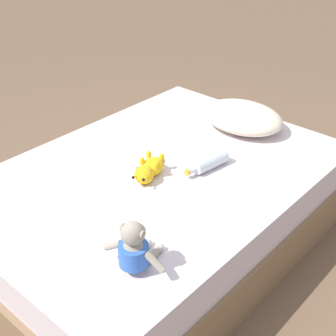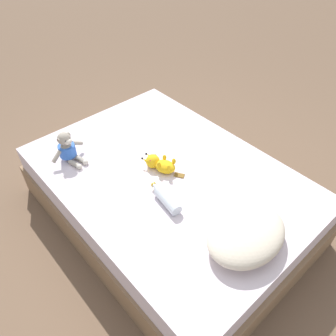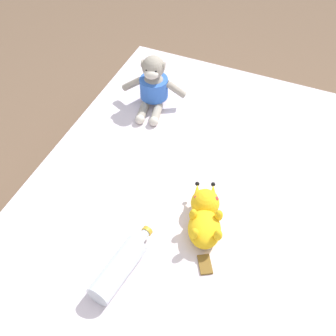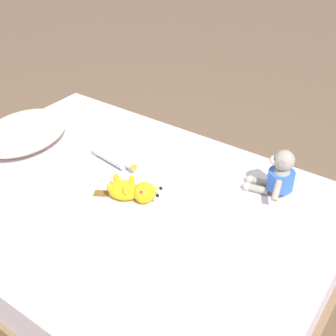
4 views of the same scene
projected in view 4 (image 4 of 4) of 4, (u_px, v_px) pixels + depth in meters
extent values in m
plane|color=brown|center=(125.00, 264.00, 2.29)|extent=(16.00, 16.00, 0.00)
cube|color=#846647|center=(123.00, 246.00, 2.21)|extent=(1.44, 2.03, 0.27)
cube|color=silver|center=(120.00, 211.00, 2.08)|extent=(1.39, 1.97, 0.20)
ellipsoid|color=beige|center=(24.00, 132.00, 2.36)|extent=(0.53, 0.41, 0.15)
ellipsoid|color=#9E9384|center=(281.00, 180.00, 1.99)|extent=(0.13, 0.12, 0.15)
cylinder|color=blue|center=(281.00, 180.00, 1.99)|extent=(0.14, 0.14, 0.09)
sphere|color=#9E9384|center=(284.00, 161.00, 1.93)|extent=(0.10, 0.10, 0.10)
ellipsoid|color=beige|center=(275.00, 160.00, 1.95)|extent=(0.07, 0.06, 0.04)
sphere|color=black|center=(275.00, 159.00, 1.93)|extent=(0.01, 0.01, 0.01)
sphere|color=black|center=(277.00, 155.00, 1.95)|extent=(0.01, 0.01, 0.01)
cylinder|color=#9E9384|center=(283.00, 164.00, 1.89)|extent=(0.01, 0.03, 0.03)
cylinder|color=#9E9384|center=(286.00, 153.00, 1.96)|extent=(0.01, 0.03, 0.03)
cylinder|color=#9E9384|center=(277.00, 190.00, 1.92)|extent=(0.10, 0.05, 0.08)
cylinder|color=#9E9384|center=(285.00, 168.00, 2.06)|extent=(0.10, 0.05, 0.08)
cylinder|color=#9E9384|center=(257.00, 189.00, 2.03)|extent=(0.06, 0.11, 0.04)
cylinder|color=#9E9384|center=(260.00, 182.00, 2.08)|extent=(0.06, 0.11, 0.04)
sphere|color=beige|center=(247.00, 186.00, 2.05)|extent=(0.04, 0.04, 0.04)
sphere|color=beige|center=(250.00, 180.00, 2.10)|extent=(0.04, 0.04, 0.04)
ellipsoid|color=yellow|center=(123.00, 191.00, 1.99)|extent=(0.16, 0.18, 0.08)
sphere|color=yellow|center=(144.00, 193.00, 1.96)|extent=(0.10, 0.10, 0.10)
cone|color=yellow|center=(155.00, 189.00, 1.97)|extent=(0.05, 0.07, 0.05)
sphere|color=black|center=(161.00, 188.00, 1.96)|extent=(0.02, 0.02, 0.02)
cone|color=yellow|center=(151.00, 196.00, 1.92)|extent=(0.05, 0.07, 0.05)
sphere|color=black|center=(157.00, 196.00, 1.91)|extent=(0.02, 0.02, 0.02)
sphere|color=red|center=(146.00, 184.00, 1.97)|extent=(0.02, 0.02, 0.02)
sphere|color=red|center=(142.00, 192.00, 1.92)|extent=(0.02, 0.02, 0.02)
ellipsoid|color=yellow|center=(132.00, 180.00, 1.99)|extent=(0.04, 0.04, 0.05)
ellipsoid|color=yellow|center=(126.00, 190.00, 1.92)|extent=(0.04, 0.04, 0.05)
ellipsoid|color=yellow|center=(116.00, 178.00, 2.00)|extent=(0.04, 0.04, 0.05)
ellipsoid|color=yellow|center=(110.00, 187.00, 1.94)|extent=(0.04, 0.04, 0.05)
cube|color=brown|center=(102.00, 193.00, 2.03)|extent=(0.07, 0.08, 0.01)
cylinder|color=silver|center=(112.00, 155.00, 2.24)|extent=(0.11, 0.23, 0.08)
cylinder|color=silver|center=(129.00, 165.00, 2.16)|extent=(0.04, 0.06, 0.03)
cylinder|color=gold|center=(134.00, 168.00, 2.14)|extent=(0.04, 0.02, 0.04)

